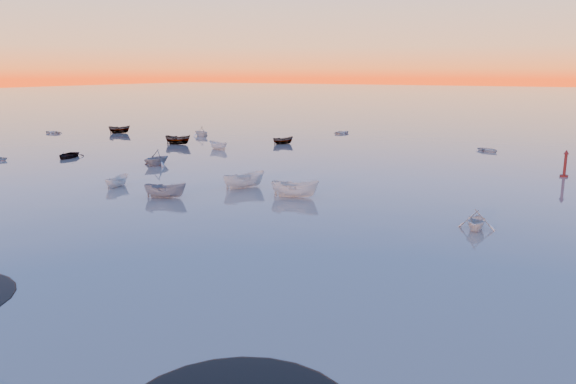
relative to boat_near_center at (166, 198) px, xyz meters
The scene contains 4 objects.
ground 76.27m from the boat_near_center, 85.21° to the left, with size 600.00×600.00×0.00m, color #6B6259.
moored_fleet 29.69m from the boat_near_center, 77.61° to the left, with size 124.00×58.00×1.20m, color silver, non-canonical shape.
boat_near_center is the anchor object (origin of this frame).
channel_marker 41.76m from the boat_near_center, 41.89° to the left, with size 0.84×0.84×3.00m.
Camera 1 is at (26.29, -14.06, 11.22)m, focal length 35.00 mm.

